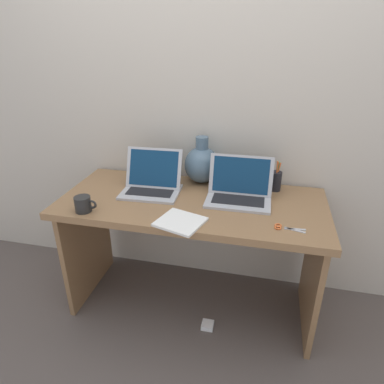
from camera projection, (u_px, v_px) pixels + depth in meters
ground_plane at (192, 302)px, 2.22m from camera, size 6.00×6.00×0.00m
back_wall at (206, 106)px, 2.03m from camera, size 4.40×0.04×2.40m
desk at (192, 225)px, 1.97m from camera, size 1.48×0.66×0.75m
laptop_left at (152, 181)px, 1.99m from camera, size 0.34×0.27×0.24m
laptop_right at (239, 189)px, 1.89m from camera, size 0.36×0.25×0.23m
green_vase at (202, 164)px, 2.08m from camera, size 0.21×0.21×0.29m
notebook_stack at (180, 222)px, 1.67m from camera, size 0.26×0.25×0.01m
coffee_mug at (83, 204)px, 1.76m from camera, size 0.12×0.09×0.08m
pen_cup at (276, 181)px, 1.99m from camera, size 0.07×0.07×0.19m
scissors at (284, 228)px, 1.63m from camera, size 0.15×0.06×0.01m
power_brick at (208, 325)px, 2.03m from camera, size 0.07×0.07×0.03m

